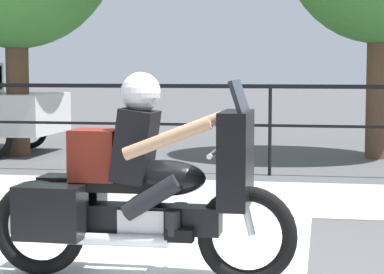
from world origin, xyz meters
TOP-DOWN VIEW (x-y plane):
  - ground_plane at (0.00, 0.00)m, footprint 120.00×120.00m
  - sidewalk_band at (0.00, 3.40)m, footprint 44.00×2.40m
  - fence_railing at (0.00, 5.26)m, footprint 36.00×0.05m
  - motorcycle at (-0.55, -0.28)m, footprint 2.28×0.76m

SIDE VIEW (x-z plane):
  - ground_plane at x=0.00m, z-range 0.00..0.00m
  - sidewalk_band at x=0.00m, z-range 0.00..0.01m
  - motorcycle at x=-0.55m, z-range -0.07..1.45m
  - fence_railing at x=0.00m, z-range 0.37..1.69m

